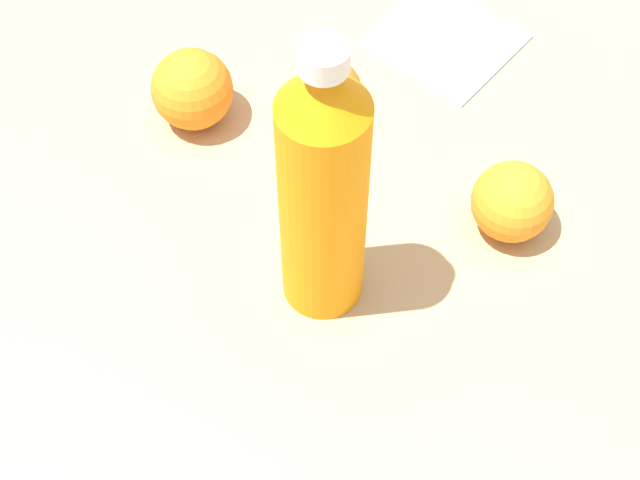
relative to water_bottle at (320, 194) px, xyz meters
name	(u,v)px	position (x,y,z in m)	size (l,w,h in m)	color
ground_plane	(323,285)	(0.00, 0.00, -0.15)	(2.40, 2.40, 0.00)	tan
water_bottle	(320,194)	(0.00, 0.00, 0.00)	(0.07, 0.07, 0.31)	orange
orange_0	(512,202)	(0.14, -0.13, -0.11)	(0.08, 0.08, 0.08)	orange
orange_1	(192,89)	(0.13, 0.21, -0.10)	(0.08, 0.08, 0.08)	orange
orange_2	(329,91)	(0.20, 0.08, -0.11)	(0.07, 0.07, 0.07)	orange
folded_napkin	(445,39)	(0.35, 0.01, -0.14)	(0.14, 0.14, 0.01)	#99BFD8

